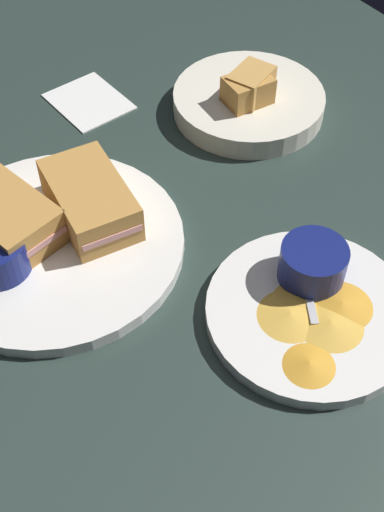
{
  "coord_description": "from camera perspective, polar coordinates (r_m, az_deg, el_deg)",
  "views": [
    {
      "loc": [
        51.02,
        -27.28,
        56.68
      ],
      "look_at": [
        12.66,
        -1.7,
        3.0
      ],
      "focal_mm": 46.52,
      "sensor_mm": 36.0,
      "label": 1
    }
  ],
  "objects": [
    {
      "name": "ramekin_light_gravy",
      "position": [
        0.7,
        10.36,
        -0.56
      ],
      "size": [
        7.08,
        7.08,
        4.25
      ],
      "color": "navy",
      "rests_on": "plate_chips_companion"
    },
    {
      "name": "plantain_chip_scatter",
      "position": [
        0.68,
        10.57,
        -5.32
      ],
      "size": [
        13.26,
        14.81,
        0.6
      ],
      "color": "gold",
      "rests_on": "plate_chips_companion"
    },
    {
      "name": "plate_sandwich_main",
      "position": [
        0.76,
        -11.71,
        0.99
      ],
      "size": [
        29.27,
        29.27,
        1.6
      ],
      "primitive_type": "cylinder",
      "color": "white",
      "rests_on": "ground_plane"
    },
    {
      "name": "plate_chips_companion",
      "position": [
        0.7,
        10.06,
        -4.81
      ],
      "size": [
        21.6,
        21.6,
        1.6
      ],
      "primitive_type": "cylinder",
      "color": "white",
      "rests_on": "ground_plane"
    },
    {
      "name": "sandwich_half_near",
      "position": [
        0.76,
        -8.8,
        4.83
      ],
      "size": [
        13.93,
        8.94,
        4.8
      ],
      "color": "#C68C42",
      "rests_on": "plate_sandwich_main"
    },
    {
      "name": "ground_plane",
      "position": [
        0.82,
        -3.92,
        4.04
      ],
      "size": [
        110.0,
        110.0,
        3.0
      ],
      "primitive_type": "cube",
      "color": "#283833"
    },
    {
      "name": "bread_basket_rear",
      "position": [
        0.93,
        4.88,
        13.19
      ],
      "size": [
        20.68,
        20.68,
        6.87
      ],
      "color": "silver",
      "rests_on": "ground_plane"
    },
    {
      "name": "sandwich_half_far",
      "position": [
        0.76,
        -15.91,
        3.34
      ],
      "size": [
        14.55,
        10.51,
        4.8
      ],
      "color": "#C68C42",
      "rests_on": "plate_sandwich_main"
    },
    {
      "name": "paper_napkin_folded",
      "position": [
        0.97,
        -8.87,
        13.04
      ],
      "size": [
        11.76,
        9.95,
        0.4
      ],
      "primitive_type": "cube",
      "rotation": [
        0.0,
        0.0,
        0.09
      ],
      "color": "white",
      "rests_on": "ground_plane"
    },
    {
      "name": "spoon_by_dark_ramekin",
      "position": [
        0.76,
        -13.22,
        1.9
      ],
      "size": [
        4.77,
        9.77,
        0.8
      ],
      "color": "silver",
      "rests_on": "plate_sandwich_main"
    },
    {
      "name": "spoon_by_gravy_ramekin",
      "position": [
        0.72,
        9.5,
        -1.25
      ],
      "size": [
        9.3,
        6.19,
        0.8
      ],
      "color": "silver",
      "rests_on": "plate_chips_companion"
    }
  ]
}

